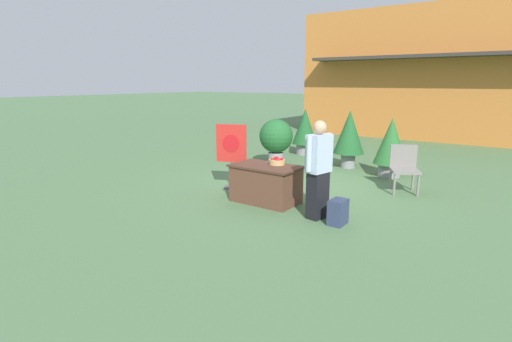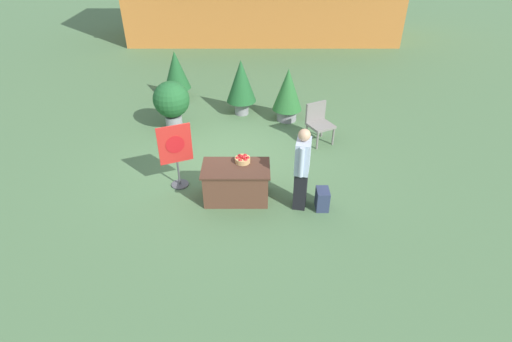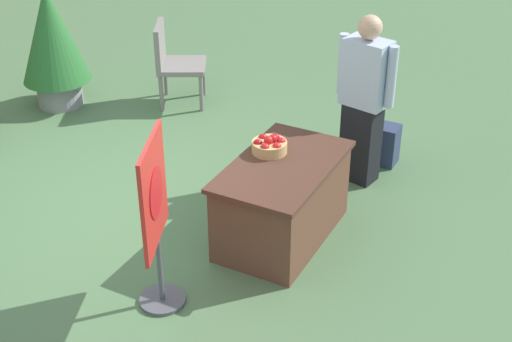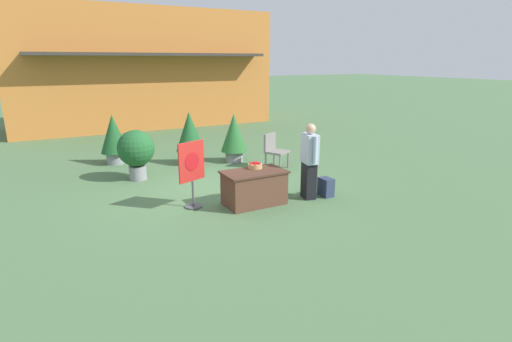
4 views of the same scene
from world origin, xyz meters
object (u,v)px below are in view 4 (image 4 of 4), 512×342
object	(u,v)px
backpack	(326,187)
potted_plant_far_right	(114,137)
apple_basket	(255,165)
potted_plant_far_left	(136,150)
patio_chair	(274,149)
potted_plant_near_left	(234,135)
potted_plant_near_right	(190,133)
person_visitor	(309,161)
display_table	(254,188)
poster_board	(192,171)

from	to	relation	value
backpack	potted_plant_far_right	size ratio (longest dim) A/B	0.29
apple_basket	potted_plant_far_left	world-z (taller)	potted_plant_far_left
potted_plant_far_right	potted_plant_far_left	xyz separation A→B (m)	(0.21, -1.98, -0.04)
patio_chair	potted_plant_far_right	world-z (taller)	potted_plant_far_right
potted_plant_near_left	backpack	bearing A→B (deg)	-83.63
potted_plant_near_right	potted_plant_near_left	bearing A→B (deg)	-17.17
backpack	potted_plant_far_right	distance (m)	6.51
backpack	potted_plant_near_left	size ratio (longest dim) A/B	0.29
person_visitor	potted_plant_far_right	bearing A→B (deg)	-47.45
person_visitor	display_table	bearing A→B (deg)	0.00
person_visitor	potted_plant_far_left	xyz separation A→B (m)	(-3.02, 3.29, -0.08)
backpack	poster_board	xyz separation A→B (m)	(-2.89, 0.76, 0.58)
display_table	potted_plant_near_right	bearing A→B (deg)	90.21
potted_plant_far_right	person_visitor	bearing A→B (deg)	-58.57
potted_plant_near_right	potted_plant_near_left	world-z (taller)	potted_plant_near_right
person_visitor	potted_plant_far_right	distance (m)	6.18
display_table	patio_chair	xyz separation A→B (m)	(1.92, 2.36, 0.19)
person_visitor	poster_board	size ratio (longest dim) A/B	1.20
potted_plant_near_right	potted_plant_far_left	distance (m)	1.98
apple_basket	person_visitor	size ratio (longest dim) A/B	0.18
backpack	patio_chair	xyz separation A→B (m)	(0.25, 2.69, 0.35)
display_table	potted_plant_near_left	size ratio (longest dim) A/B	0.91
display_table	apple_basket	xyz separation A→B (m)	(0.13, 0.19, 0.43)
potted_plant_near_left	potted_plant_near_right	bearing A→B (deg)	162.83
potted_plant_far_right	potted_plant_near_right	bearing A→B (deg)	-28.80
poster_board	potted_plant_far_left	bearing A→B (deg)	169.55
display_table	person_visitor	size ratio (longest dim) A/B	0.79
poster_board	backpack	bearing A→B (deg)	52.74
backpack	potted_plant_far_right	bearing A→B (deg)	124.26
apple_basket	poster_board	size ratio (longest dim) A/B	0.21
person_visitor	patio_chair	bearing A→B (deg)	-93.38
apple_basket	patio_chair	world-z (taller)	patio_chair
display_table	poster_board	xyz separation A→B (m)	(-1.22, 0.43, 0.43)
potted_plant_near_right	potted_plant_far_left	bearing A→B (deg)	-152.76
patio_chair	potted_plant_far_left	world-z (taller)	potted_plant_far_left
patio_chair	potted_plant_near_left	size ratio (longest dim) A/B	0.68
potted_plant_far_left	potted_plant_far_right	bearing A→B (deg)	95.93
patio_chair	potted_plant_far_left	bearing A→B (deg)	-128.22
display_table	patio_chair	size ratio (longest dim) A/B	1.34
potted_plant_near_left	person_visitor	bearing A→B (deg)	-89.87
patio_chair	potted_plant_near_right	world-z (taller)	potted_plant_near_right
apple_basket	person_visitor	world-z (taller)	person_visitor
display_table	potted_plant_far_left	world-z (taller)	potted_plant_far_left
poster_board	display_table	bearing A→B (deg)	47.89
poster_board	apple_basket	bearing A→B (deg)	57.22
person_visitor	backpack	distance (m)	0.78
patio_chair	display_table	bearing A→B (deg)	-66.85
person_visitor	potted_plant_far_left	size ratio (longest dim) A/B	1.30
potted_plant_near_left	potted_plant_far_right	bearing A→B (deg)	155.49
poster_board	potted_plant_near_left	bearing A→B (deg)	119.44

